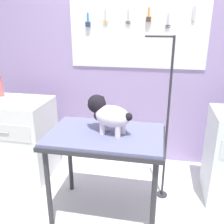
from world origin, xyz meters
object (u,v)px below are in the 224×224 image
grooming_table (106,142)px  spray_bottle_short (0,88)px  counter_left (16,138)px  grooming_arm (166,129)px  dog (108,114)px

grooming_table → spray_bottle_short: size_ratio=4.29×
counter_left → spray_bottle_short: spray_bottle_short is taller
grooming_arm → spray_bottle_short: (-1.86, 0.26, 0.24)m
grooming_table → spray_bottle_short: spray_bottle_short is taller
grooming_arm → dog: bearing=-147.0°
grooming_arm → counter_left: bearing=175.7°
grooming_arm → counter_left: grooming_arm is taller
dog → spray_bottle_short: (-1.37, 0.58, 0.01)m
grooming_table → dog: bearing=54.9°
grooming_arm → dog: (-0.49, -0.32, 0.24)m
grooming_arm → spray_bottle_short: grooming_arm is taller
grooming_arm → spray_bottle_short: 1.89m
counter_left → spray_bottle_short: bearing=146.0°
dog → spray_bottle_short: 1.48m
grooming_arm → dog: grooming_arm is taller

